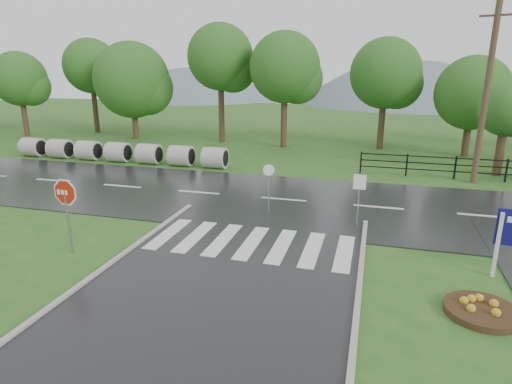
% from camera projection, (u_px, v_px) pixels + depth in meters
% --- Properties ---
extents(ground, '(120.00, 120.00, 0.00)m').
position_uv_depth(ground, '(188.00, 331.00, 9.44)').
color(ground, '#2E5C1E').
rests_on(ground, ground).
extents(main_road, '(90.00, 8.00, 0.04)m').
position_uv_depth(main_road, '(284.00, 200.00, 18.68)').
color(main_road, black).
rests_on(main_road, ground).
extents(crosswalk, '(6.50, 2.80, 0.02)m').
position_uv_depth(crosswalk, '(252.00, 243.00, 14.04)').
color(crosswalk, silver).
rests_on(crosswalk, ground).
extents(fence_west, '(9.58, 0.08, 1.20)m').
position_uv_depth(fence_west, '(455.00, 165.00, 22.01)').
color(fence_west, black).
rests_on(fence_west, ground).
extents(hills, '(102.00, 48.00, 48.00)m').
position_uv_depth(hills, '(370.00, 195.00, 72.96)').
color(hills, slate).
rests_on(hills, ground).
extents(treeline, '(83.20, 5.20, 10.00)m').
position_uv_depth(treeline, '(337.00, 146.00, 31.35)').
color(treeline, '#255A1C').
rests_on(treeline, ground).
extents(culvert_pipes, '(13.90, 1.20, 1.20)m').
position_uv_depth(culvert_pipes, '(118.00, 152.00, 26.08)').
color(culvert_pipes, '#9E9B93').
rests_on(culvert_pipes, ground).
extents(stop_sign, '(1.13, 0.10, 2.54)m').
position_uv_depth(stop_sign, '(66.00, 199.00, 12.93)').
color(stop_sign, '#939399').
rests_on(stop_sign, ground).
extents(flower_bed, '(1.69, 1.69, 0.34)m').
position_uv_depth(flower_bed, '(482.00, 310.00, 10.05)').
color(flower_bed, '#332111').
rests_on(flower_bed, ground).
extents(reg_sign_small, '(0.44, 0.06, 1.98)m').
position_uv_depth(reg_sign_small, '(359.00, 190.00, 15.13)').
color(reg_sign_small, '#939399').
rests_on(reg_sign_small, ground).
extents(reg_sign_round, '(0.44, 0.14, 1.95)m').
position_uv_depth(reg_sign_round, '(269.00, 181.00, 16.87)').
color(reg_sign_round, '#939399').
rests_on(reg_sign_round, ground).
extents(utility_pole_east, '(1.48, 0.52, 8.51)m').
position_uv_depth(utility_pole_east, '(486.00, 95.00, 20.32)').
color(utility_pole_east, '#473523').
rests_on(utility_pole_east, ground).
extents(entrance_tree_left, '(2.73, 2.73, 4.86)m').
position_uv_depth(entrance_tree_left, '(507.00, 110.00, 22.02)').
color(entrance_tree_left, '#3D2B1C').
rests_on(entrance_tree_left, ground).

